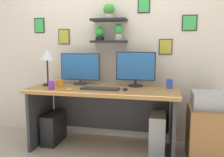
{
  "coord_description": "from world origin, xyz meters",
  "views": [
    {
      "loc": [
        0.71,
        -2.67,
        1.26
      ],
      "look_at": [
        0.1,
        0.05,
        0.86
      ],
      "focal_mm": 37.99,
      "sensor_mm": 36.0,
      "label": 1
    }
  ],
  "objects_px": {
    "computer_mouse": "(125,89)",
    "computer_tower_right": "(157,133)",
    "printer": "(211,100)",
    "pen_cup": "(51,85)",
    "computer_tower_left": "(54,128)",
    "cell_phone": "(69,89)",
    "monitor_right": "(136,68)",
    "water_cup": "(170,84)",
    "desk": "(104,104)",
    "keyboard": "(100,89)",
    "desk_lamp": "(47,58)",
    "coffee_mug": "(60,83)",
    "monitor_left": "(80,68)",
    "drawer_cabinet": "(209,134)"
  },
  "relations": [
    {
      "from": "pen_cup",
      "to": "computer_tower_right",
      "type": "xyz_separation_m",
      "value": [
        1.21,
        0.27,
        -0.57
      ]
    },
    {
      "from": "desk",
      "to": "drawer_cabinet",
      "type": "height_order",
      "value": "desk"
    },
    {
      "from": "water_cup",
      "to": "drawer_cabinet",
      "type": "xyz_separation_m",
      "value": [
        0.43,
        -0.19,
        -0.51
      ]
    },
    {
      "from": "desk_lamp",
      "to": "pen_cup",
      "type": "xyz_separation_m",
      "value": [
        0.17,
        -0.23,
        -0.3
      ]
    },
    {
      "from": "computer_mouse",
      "to": "printer",
      "type": "height_order",
      "value": "computer_mouse"
    },
    {
      "from": "desk",
      "to": "desk_lamp",
      "type": "height_order",
      "value": "desk_lamp"
    },
    {
      "from": "monitor_right",
      "to": "computer_tower_left",
      "type": "bearing_deg",
      "value": -170.63
    },
    {
      "from": "printer",
      "to": "computer_tower_left",
      "type": "height_order",
      "value": "printer"
    },
    {
      "from": "keyboard",
      "to": "printer",
      "type": "bearing_deg",
      "value": 2.65
    },
    {
      "from": "desk",
      "to": "water_cup",
      "type": "height_order",
      "value": "water_cup"
    },
    {
      "from": "monitor_left",
      "to": "computer_mouse",
      "type": "relative_size",
      "value": 5.83
    },
    {
      "from": "desk",
      "to": "water_cup",
      "type": "distance_m",
      "value": 0.82
    },
    {
      "from": "keyboard",
      "to": "water_cup",
      "type": "xyz_separation_m",
      "value": [
        0.78,
        0.25,
        0.05
      ]
    },
    {
      "from": "monitor_left",
      "to": "computer_tower_left",
      "type": "distance_m",
      "value": 0.84
    },
    {
      "from": "desk",
      "to": "water_cup",
      "type": "bearing_deg",
      "value": 7.74
    },
    {
      "from": "printer",
      "to": "drawer_cabinet",
      "type": "bearing_deg",
      "value": 0.0
    },
    {
      "from": "monitor_right",
      "to": "printer",
      "type": "xyz_separation_m",
      "value": [
        0.84,
        -0.25,
        -0.3
      ]
    },
    {
      "from": "pen_cup",
      "to": "drawer_cabinet",
      "type": "relative_size",
      "value": 0.17
    },
    {
      "from": "monitor_left",
      "to": "cell_phone",
      "type": "height_order",
      "value": "monitor_left"
    },
    {
      "from": "drawer_cabinet",
      "to": "computer_tower_left",
      "type": "xyz_separation_m",
      "value": [
        -1.87,
        0.08,
        -0.1
      ]
    },
    {
      "from": "pen_cup",
      "to": "computer_tower_left",
      "type": "height_order",
      "value": "pen_cup"
    },
    {
      "from": "desk",
      "to": "printer",
      "type": "xyz_separation_m",
      "value": [
        1.2,
        -0.09,
        0.13
      ]
    },
    {
      "from": "cell_phone",
      "to": "water_cup",
      "type": "bearing_deg",
      "value": -5.57
    },
    {
      "from": "monitor_right",
      "to": "water_cup",
      "type": "xyz_separation_m",
      "value": [
        0.41,
        -0.06,
        -0.17
      ]
    },
    {
      "from": "keyboard",
      "to": "coffee_mug",
      "type": "height_order",
      "value": "coffee_mug"
    },
    {
      "from": "printer",
      "to": "computer_tower_left",
      "type": "bearing_deg",
      "value": 177.69
    },
    {
      "from": "pen_cup",
      "to": "monitor_right",
      "type": "bearing_deg",
      "value": 24.38
    },
    {
      "from": "keyboard",
      "to": "cell_phone",
      "type": "relative_size",
      "value": 3.14
    },
    {
      "from": "desk_lamp",
      "to": "cell_phone",
      "type": "relative_size",
      "value": 3.19
    },
    {
      "from": "monitor_right",
      "to": "water_cup",
      "type": "height_order",
      "value": "monitor_right"
    },
    {
      "from": "coffee_mug",
      "to": "pen_cup",
      "type": "xyz_separation_m",
      "value": [
        -0.03,
        -0.17,
        0.01
      ]
    },
    {
      "from": "cell_phone",
      "to": "computer_tower_right",
      "type": "relative_size",
      "value": 0.3
    },
    {
      "from": "drawer_cabinet",
      "to": "computer_tower_left",
      "type": "bearing_deg",
      "value": 177.69
    },
    {
      "from": "monitor_right",
      "to": "desk_lamp",
      "type": "height_order",
      "value": "desk_lamp"
    },
    {
      "from": "monitor_right",
      "to": "printer",
      "type": "distance_m",
      "value": 0.92
    },
    {
      "from": "computer_mouse",
      "to": "computer_tower_right",
      "type": "relative_size",
      "value": 0.2
    },
    {
      "from": "desk",
      "to": "computer_mouse",
      "type": "xyz_separation_m",
      "value": [
        0.28,
        -0.13,
        0.22
      ]
    },
    {
      "from": "computer_tower_right",
      "to": "printer",
      "type": "bearing_deg",
      "value": -9.77
    },
    {
      "from": "cell_phone",
      "to": "computer_tower_right",
      "type": "xyz_separation_m",
      "value": [
        1.01,
        0.23,
        -0.53
      ]
    },
    {
      "from": "pen_cup",
      "to": "printer",
      "type": "bearing_deg",
      "value": 5.54
    },
    {
      "from": "coffee_mug",
      "to": "computer_tower_left",
      "type": "bearing_deg",
      "value": 152.17
    },
    {
      "from": "keyboard",
      "to": "cell_phone",
      "type": "distance_m",
      "value": 0.36
    },
    {
      "from": "monitor_left",
      "to": "desk_lamp",
      "type": "bearing_deg",
      "value": -153.53
    },
    {
      "from": "cell_phone",
      "to": "pen_cup",
      "type": "relative_size",
      "value": 1.4
    },
    {
      "from": "desk_lamp",
      "to": "printer",
      "type": "bearing_deg",
      "value": -1.89
    },
    {
      "from": "keyboard",
      "to": "computer_tower_left",
      "type": "bearing_deg",
      "value": 168.84
    },
    {
      "from": "monitor_left",
      "to": "computer_tower_left",
      "type": "height_order",
      "value": "monitor_left"
    },
    {
      "from": "keyboard",
      "to": "cell_phone",
      "type": "xyz_separation_m",
      "value": [
        -0.35,
        -0.08,
        -0.01
      ]
    },
    {
      "from": "keyboard",
      "to": "drawer_cabinet",
      "type": "relative_size",
      "value": 0.75
    },
    {
      "from": "monitor_right",
      "to": "drawer_cabinet",
      "type": "bearing_deg",
      "value": -16.34
    }
  ]
}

